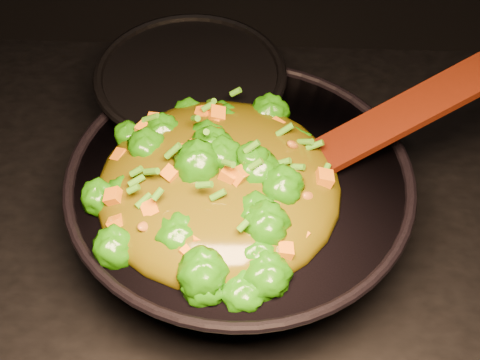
# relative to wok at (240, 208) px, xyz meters

# --- Properties ---
(wok) EXTENTS (0.47, 0.47, 0.10)m
(wok) POSITION_rel_wok_xyz_m (0.00, 0.00, 0.00)
(wok) COLOR black
(wok) RESTS_ON stovetop
(stir_fry) EXTENTS (0.34, 0.34, 0.09)m
(stir_fry) POSITION_rel_wok_xyz_m (-0.02, -0.02, 0.10)
(stir_fry) COLOR #1F6A07
(stir_fry) RESTS_ON wok
(spatula) EXTENTS (0.30, 0.15, 0.13)m
(spatula) POSITION_rel_wok_xyz_m (0.17, 0.05, 0.11)
(spatula) COLOR #340C04
(spatula) RESTS_ON wok
(back_pot) EXTENTS (0.30, 0.30, 0.13)m
(back_pot) POSITION_rel_wok_xyz_m (-0.07, 0.15, 0.01)
(back_pot) COLOR black
(back_pot) RESTS_ON stovetop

